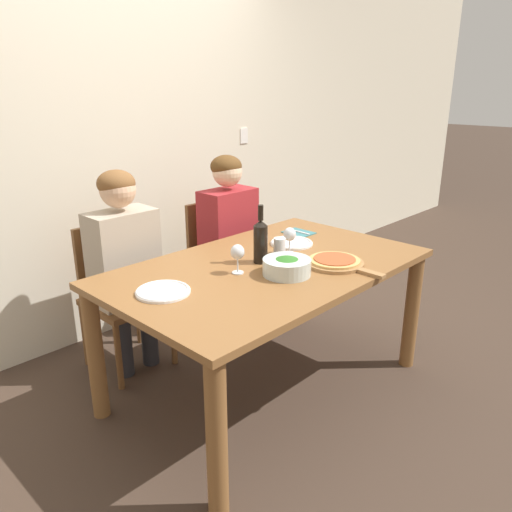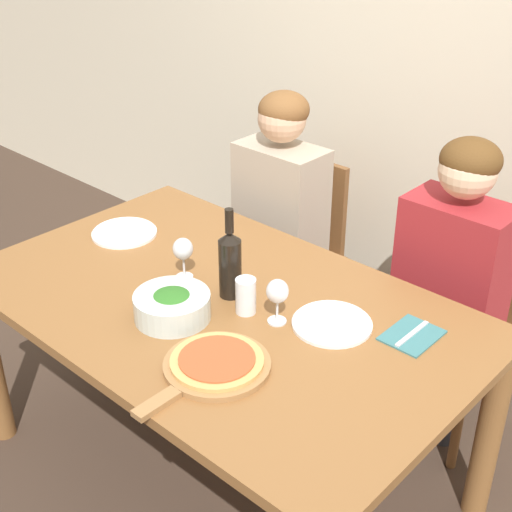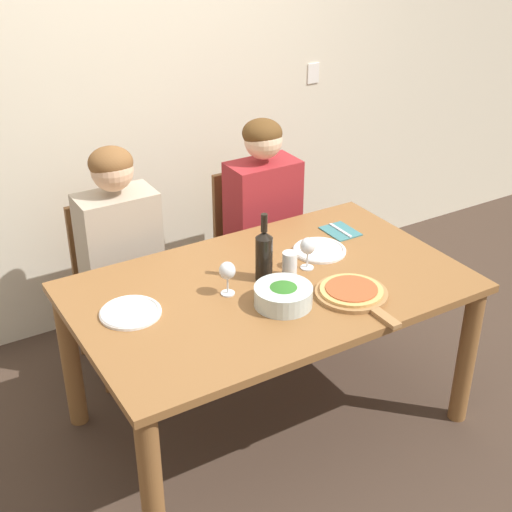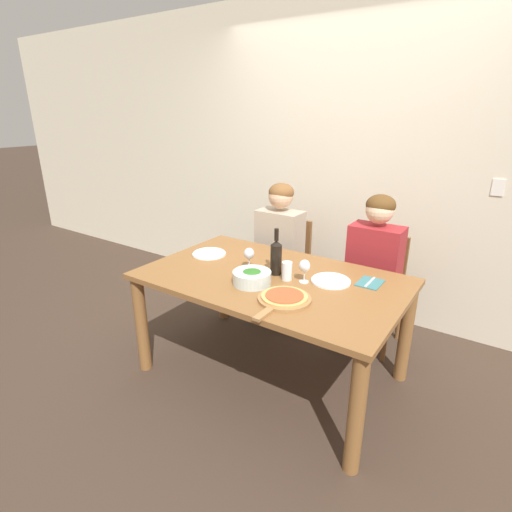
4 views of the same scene
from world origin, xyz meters
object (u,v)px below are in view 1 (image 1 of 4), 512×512
object	(u,v)px
person_woman	(125,255)
water_tumbler	(280,249)
dinner_plate_right	(292,243)
chair_left	(119,291)
wine_bottle	(261,240)
dinner_plate_left	(163,291)
wine_glass_right	(290,236)
broccoli_bowl	(287,267)
fork_on_napkin	(299,232)
person_man	(230,227)
pizza_on_board	(336,262)
chair_right	(220,258)
wine_glass_left	(238,253)

from	to	relation	value
person_woman	water_tumbler	world-z (taller)	person_woman
dinner_plate_right	water_tumbler	size ratio (longest dim) A/B	2.09
person_woman	dinner_plate_right	xyz separation A→B (m)	(0.75, -0.61, 0.03)
chair_left	wine_bottle	distance (m)	0.98
dinner_plate_left	wine_glass_right	xyz separation A→B (m)	(0.82, -0.05, 0.10)
broccoli_bowl	fork_on_napkin	world-z (taller)	broccoli_bowl
fork_on_napkin	wine_bottle	bearing A→B (deg)	-160.48
person_woman	person_man	size ratio (longest dim) A/B	1.00
pizza_on_board	wine_bottle	bearing A→B (deg)	127.84
broccoli_bowl	fork_on_napkin	bearing A→B (deg)	34.55
dinner_plate_right	broccoli_bowl	bearing A→B (deg)	-142.86
dinner_plate_left	pizza_on_board	world-z (taller)	pizza_on_board
broccoli_bowl	dinner_plate_right	distance (m)	0.50
chair_left	wine_bottle	world-z (taller)	wine_bottle
person_man	wine_bottle	xyz separation A→B (m)	(-0.43, -0.69, 0.15)
dinner_plate_left	dinner_plate_right	distance (m)	0.96
chair_left	dinner_plate_right	distance (m)	1.08
chair_right	dinner_plate_right	bearing A→B (deg)	-95.92
person_woman	dinner_plate_right	bearing A→B (deg)	-39.16
chair_right	wine_glass_right	distance (m)	0.93
wine_glass_right	water_tumbler	world-z (taller)	wine_glass_right
wine_bottle	water_tumbler	world-z (taller)	wine_bottle
person_man	water_tumbler	distance (m)	0.81
person_woman	wine_glass_left	size ratio (longest dim) A/B	8.00
wine_glass_right	dinner_plate_right	bearing A→B (deg)	35.59
person_woman	broccoli_bowl	size ratio (longest dim) A/B	5.00
person_man	wine_bottle	size ratio (longest dim) A/B	3.86
dinner_plate_left	fork_on_napkin	world-z (taller)	dinner_plate_left
broccoli_bowl	water_tumbler	bearing A→B (deg)	50.25
chair_right	wine_glass_left	bearing A→B (deg)	-127.09
wine_glass_left	fork_on_napkin	size ratio (longest dim) A/B	0.84
dinner_plate_right	person_man	bearing A→B (deg)	83.05
wine_bottle	dinner_plate_right	xyz separation A→B (m)	(0.36, 0.08, -0.11)
chair_right	person_man	distance (m)	0.28
person_woman	broccoli_bowl	bearing A→B (deg)	-68.87
chair_left	broccoli_bowl	xyz separation A→B (m)	(0.35, -1.02, 0.32)
person_woman	fork_on_napkin	distance (m)	1.08
person_woman	chair_right	bearing A→B (deg)	7.44
dinner_plate_left	chair_left	bearing A→B (deg)	74.39
chair_right	broccoli_bowl	size ratio (longest dim) A/B	3.58
wine_glass_right	broccoli_bowl	bearing A→B (deg)	-142.06
wine_bottle	pizza_on_board	xyz separation A→B (m)	(0.24, -0.31, -0.11)
person_man	dinner_plate_left	size ratio (longest dim) A/B	4.84
person_woman	wine_bottle	xyz separation A→B (m)	(0.39, -0.69, 0.15)
pizza_on_board	chair_left	bearing A→B (deg)	119.76
water_tumbler	broccoli_bowl	bearing A→B (deg)	-129.75
person_woman	fork_on_napkin	world-z (taller)	person_woman
dinner_plate_left	dinner_plate_right	world-z (taller)	same
broccoli_bowl	wine_glass_left	world-z (taller)	wine_glass_left
dinner_plate_right	fork_on_napkin	distance (m)	0.24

